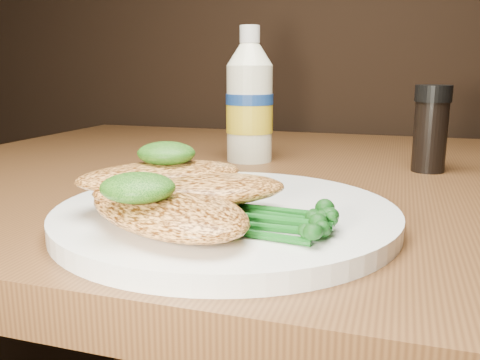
% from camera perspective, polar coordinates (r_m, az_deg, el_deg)
% --- Properties ---
extents(plate, '(0.29, 0.29, 0.02)m').
position_cam_1_polar(plate, '(0.44, -1.55, -3.95)').
color(plate, white).
rests_on(plate, dining_table).
extents(chicken_front, '(0.19, 0.17, 0.03)m').
position_cam_1_polar(chicken_front, '(0.39, -8.38, -3.09)').
color(chicken_front, '#EE9D4B').
rests_on(chicken_front, plate).
extents(chicken_mid, '(0.17, 0.14, 0.02)m').
position_cam_1_polar(chicken_mid, '(0.41, -5.52, -1.11)').
color(chicken_mid, '#EE9D4B').
rests_on(chicken_mid, plate).
extents(chicken_back, '(0.15, 0.15, 0.02)m').
position_cam_1_polar(chicken_back, '(0.43, -8.89, 0.51)').
color(chicken_back, '#EE9D4B').
rests_on(chicken_back, plate).
extents(pesto_front, '(0.06, 0.06, 0.02)m').
position_cam_1_polar(pesto_front, '(0.36, -11.46, -0.83)').
color(pesto_front, black).
rests_on(pesto_front, chicken_front).
extents(pesto_back, '(0.07, 0.06, 0.02)m').
position_cam_1_polar(pesto_back, '(0.44, -8.31, 3.00)').
color(pesto_back, black).
rests_on(pesto_back, chicken_back).
extents(broccolini_bundle, '(0.16, 0.13, 0.02)m').
position_cam_1_polar(broccolini_bundle, '(0.38, 2.16, -3.79)').
color(broccolini_bundle, '#125216').
rests_on(broccolini_bundle, plate).
extents(mayo_bottle, '(0.09, 0.09, 0.19)m').
position_cam_1_polar(mayo_bottle, '(0.72, 1.09, 9.58)').
color(mayo_bottle, white).
rests_on(mayo_bottle, dining_table).
extents(pepper_grinder, '(0.05, 0.05, 0.11)m').
position_cam_1_polar(pepper_grinder, '(0.69, 20.71, 5.41)').
color(pepper_grinder, black).
rests_on(pepper_grinder, dining_table).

